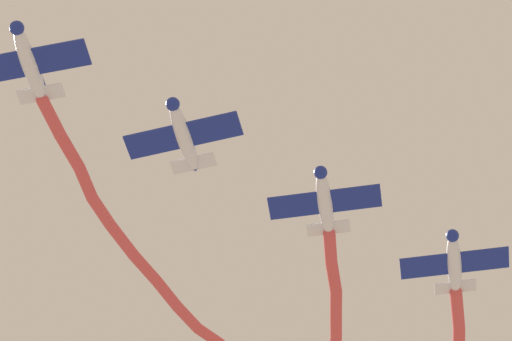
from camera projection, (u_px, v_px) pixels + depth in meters
The scene contains 6 objects.
airplane_lead at pixel (29, 62), 67.67m from camera, with size 5.87×7.84×1.95m.
smoke_trail_lead at pixel (129, 238), 75.19m from camera, with size 24.30×5.26×1.58m.
airplane_left_wing at pixel (183, 135), 70.88m from camera, with size 5.79×7.77×1.95m.
airplane_right_wing at pixel (325, 201), 74.08m from camera, with size 5.94×7.89×1.95m.
smoke_trail_right_wing at pixel (332, 317), 78.96m from camera, with size 14.49×4.91×2.00m.
airplane_slot at pixel (454, 262), 77.29m from camera, with size 5.94×7.89×1.95m.
Camera 1 is at (29.24, 20.00, 6.90)m, focal length 76.08 mm.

